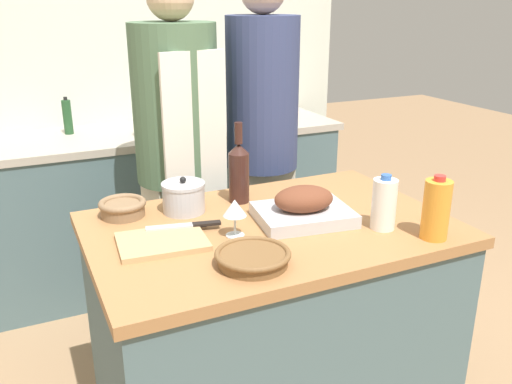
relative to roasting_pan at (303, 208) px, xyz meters
The scene contains 18 objects.
kitchen_island 0.50m from the roasting_pan, behind, with size 1.26×0.83×0.88m.
back_counter 1.54m from the roasting_pan, 94.67° to the left, with size 2.12×0.60×0.91m.
back_wall 1.85m from the roasting_pan, 93.77° to the left, with size 2.62×0.10×2.55m.
roasting_pan is the anchor object (origin of this frame).
wicker_basket 0.38m from the roasting_pan, 142.59° to the right, with size 0.23×0.23×0.04m.
cutting_board 0.51m from the roasting_pan, behind, with size 0.30×0.24×0.02m.
stock_pot 0.44m from the roasting_pan, 143.68° to the left, with size 0.16×0.16×0.14m.
mixing_bowl 0.65m from the roasting_pan, 151.29° to the left, with size 0.17×0.17×0.06m.
juice_jug 0.45m from the roasting_pan, 44.21° to the right, with size 0.09×0.09×0.22m.
milk_jug 0.28m from the roasting_pan, 38.80° to the right, with size 0.08×0.08×0.19m.
wine_bottle_green 0.31m from the roasting_pan, 115.43° to the left, with size 0.08×0.08×0.31m.
wine_glass_left 0.28m from the roasting_pan, behind, with size 0.08×0.08×0.13m.
knife_chef 0.42m from the roasting_pan, 167.94° to the left, with size 0.26×0.08×0.01m.
knife_paring 0.44m from the roasting_pan, 162.95° to the left, with size 0.20×0.08×0.01m.
condiment_bottle_tall 1.35m from the roasting_pan, 100.93° to the left, with size 0.06×0.06×0.21m.
condiment_bottle_short 1.69m from the roasting_pan, 111.02° to the left, with size 0.05×0.05×0.21m.
person_cook_aproned 0.79m from the roasting_pan, 106.35° to the left, with size 0.38×0.40×1.73m.
person_cook_guest 0.78m from the roasting_pan, 75.40° to the left, with size 0.34×0.34×1.76m.
Camera 1 is at (-0.78, -1.57, 1.63)m, focal length 38.00 mm.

